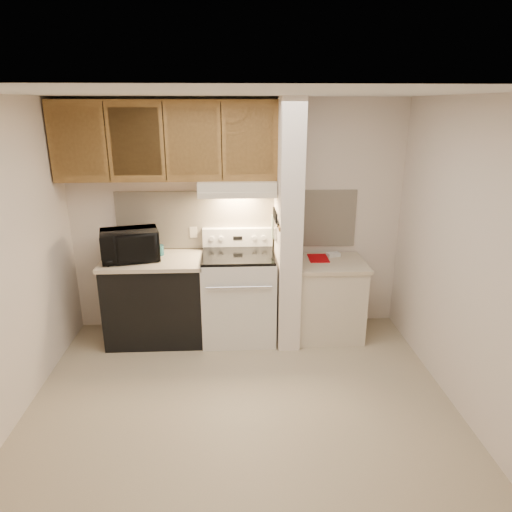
{
  "coord_description": "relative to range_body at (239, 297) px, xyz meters",
  "views": [
    {
      "loc": [
        -0.04,
        -3.34,
        2.42
      ],
      "look_at": [
        0.17,
        0.75,
        1.06
      ],
      "focal_mm": 32.0,
      "sensor_mm": 36.0,
      "label": 1
    }
  ],
  "objects": [
    {
      "name": "range_display",
      "position": [
        0.0,
        0.24,
        0.59
      ],
      "size": [
        0.1,
        0.01,
        0.04
      ],
      "primitive_type": "cube",
      "color": "black",
      "rests_on": "range_backguard"
    },
    {
      "name": "knife_strip",
      "position": [
        0.39,
        -0.06,
        0.86
      ],
      "size": [
        0.02,
        0.42,
        0.04
      ],
      "primitive_type": "cube",
      "color": "black",
      "rests_on": "partition_pillar"
    },
    {
      "name": "knife_blade_a",
      "position": [
        0.38,
        -0.23,
        0.76
      ],
      "size": [
        0.01,
        0.03,
        0.16
      ],
      "primitive_type": "cube",
      "color": "silver",
      "rests_on": "knife_strip"
    },
    {
      "name": "upper_cabinets",
      "position": [
        -0.69,
        0.17,
        1.62
      ],
      "size": [
        2.18,
        0.33,
        0.77
      ],
      "primitive_type": "cube",
      "color": "brown",
      "rests_on": "wall_back"
    },
    {
      "name": "right_cab_base",
      "position": [
        0.97,
        -0.01,
        -0.06
      ],
      "size": [
        0.7,
        0.6,
        0.81
      ],
      "primitive_type": "cube",
      "color": "beige",
      "rests_on": "floor"
    },
    {
      "name": "white_box",
      "position": [
        1.04,
        0.17,
        0.41
      ],
      "size": [
        0.16,
        0.13,
        0.04
      ],
      "primitive_type": "cube",
      "rotation": [
        0.0,
        0.0,
        0.31
      ],
      "color": "white",
      "rests_on": "right_countertop"
    },
    {
      "name": "knife_blade_e",
      "position": [
        0.38,
        0.11,
        0.75
      ],
      "size": [
        0.01,
        0.04,
        0.18
      ],
      "primitive_type": "cube",
      "color": "silver",
      "rests_on": "knife_strip"
    },
    {
      "name": "wall_left",
      "position": [
        -1.8,
        -1.16,
        0.79
      ],
      "size": [
        0.02,
        3.0,
        2.5
      ],
      "primitive_type": "cube",
      "color": "silver",
      "rests_on": "floor"
    },
    {
      "name": "cab_door_b",
      "position": [
        -0.96,
        0.01,
        1.62
      ],
      "size": [
        0.46,
        0.01,
        0.63
      ],
      "primitive_type": "cube",
      "color": "brown",
      "rests_on": "upper_cabinets"
    },
    {
      "name": "red_folder",
      "position": [
        0.86,
        0.09,
        0.39
      ],
      "size": [
        0.21,
        0.28,
        0.01
      ],
      "primitive_type": "cube",
      "rotation": [
        0.0,
        0.0,
        -0.02
      ],
      "color": "#AC0409",
      "rests_on": "right_countertop"
    },
    {
      "name": "outlet",
      "position": [
        -0.48,
        0.32,
        0.64
      ],
      "size": [
        0.08,
        0.01,
        0.12
      ],
      "primitive_type": "cube",
      "color": "beige",
      "rests_on": "backsplash"
    },
    {
      "name": "wall_right",
      "position": [
        1.8,
        -1.16,
        0.79
      ],
      "size": [
        0.02,
        3.0,
        2.5
      ],
      "primitive_type": "cube",
      "color": "silver",
      "rests_on": "floor"
    },
    {
      "name": "range_knob_left_inner",
      "position": [
        -0.18,
        0.24,
        0.59
      ],
      "size": [
        0.05,
        0.02,
        0.05
      ],
      "primitive_type": "cylinder",
      "rotation": [
        1.57,
        0.0,
        0.0
      ],
      "color": "silver",
      "rests_on": "range_backguard"
    },
    {
      "name": "left_countertop",
      "position": [
        -0.88,
        0.01,
        0.43
      ],
      "size": [
        1.04,
        0.67,
        0.04
      ],
      "primitive_type": "cube",
      "color": "beige",
      "rests_on": "dishwasher_front"
    },
    {
      "name": "cooktop",
      "position": [
        0.0,
        0.0,
        0.48
      ],
      "size": [
        0.74,
        0.64,
        0.03
      ],
      "primitive_type": "cube",
      "color": "black",
      "rests_on": "range_body"
    },
    {
      "name": "dishwasher_front",
      "position": [
        -0.88,
        0.01,
        -0.03
      ],
      "size": [
        1.0,
        0.63,
        0.87
      ],
      "primitive_type": "cube",
      "color": "black",
      "rests_on": "floor"
    },
    {
      "name": "pillar_trim",
      "position": [
        0.39,
        -0.01,
        0.84
      ],
      "size": [
        0.01,
        0.7,
        0.04
      ],
      "primitive_type": "cube",
      "color": "brown",
      "rests_on": "partition_pillar"
    },
    {
      "name": "range_body",
      "position": [
        0.0,
        0.0,
        0.0
      ],
      "size": [
        0.76,
        0.65,
        0.92
      ],
      "primitive_type": "cube",
      "color": "silver",
      "rests_on": "floor"
    },
    {
      "name": "knife_handle_a",
      "position": [
        0.38,
        -0.2,
        0.91
      ],
      "size": [
        0.02,
        0.02,
        0.1
      ],
      "primitive_type": "cylinder",
      "color": "black",
      "rests_on": "knife_strip"
    },
    {
      "name": "ceiling",
      "position": [
        0.0,
        -1.16,
        2.04
      ],
      "size": [
        3.6,
        3.6,
        0.0
      ],
      "primitive_type": "plane",
      "rotation": [
        3.14,
        0.0,
        0.0
      ],
      "color": "white",
      "rests_on": "wall_back"
    },
    {
      "name": "cab_gap_c",
      "position": [
        -0.14,
        0.01,
        1.62
      ],
      "size": [
        0.01,
        0.01,
        0.73
      ],
      "primitive_type": "cube",
      "color": "black",
      "rests_on": "upper_cabinets"
    },
    {
      "name": "microwave",
      "position": [
        -1.1,
        -0.01,
        0.61
      ],
      "size": [
        0.64,
        0.51,
        0.31
      ],
      "primitive_type": "imported",
      "rotation": [
        0.0,
        0.0,
        0.25
      ],
      "color": "black",
      "rests_on": "left_countertop"
    },
    {
      "name": "knife_blade_c",
      "position": [
        0.38,
        -0.05,
        0.74
      ],
      "size": [
        0.01,
        0.04,
        0.2
      ],
      "primitive_type": "cube",
      "color": "silver",
      "rests_on": "knife_strip"
    },
    {
      "name": "knife_handle_c",
      "position": [
        0.38,
        -0.05,
        0.91
      ],
      "size": [
        0.02,
        0.02,
        0.1
      ],
      "primitive_type": "cylinder",
      "color": "black",
      "rests_on": "knife_strip"
    },
    {
      "name": "knife_handle_b",
      "position": [
        0.38,
        -0.13,
        0.91
      ],
      "size": [
        0.02,
        0.02,
        0.1
      ],
      "primitive_type": "cylinder",
      "color": "black",
      "rests_on": "knife_strip"
    },
    {
      "name": "cab_door_a",
      "position": [
        -1.51,
        0.01,
        1.62
      ],
      "size": [
        0.46,
        0.01,
        0.63
      ],
      "primitive_type": "cube",
      "color": "brown",
      "rests_on": "upper_cabinets"
    },
    {
      "name": "oven_mitt",
      "position": [
        0.38,
        0.17,
        0.73
      ],
      "size": [
        0.03,
        0.1,
        0.24
      ],
      "primitive_type": "cube",
      "color": "gray",
      "rests_on": "partition_pillar"
    },
    {
      "name": "floor",
      "position": [
        0.0,
        -1.16,
        -0.46
      ],
      "size": [
        3.6,
        3.6,
        0.0
      ],
      "primitive_type": "plane",
      "color": "tan",
      "rests_on": "ground"
    },
    {
      "name": "knife_blade_d",
      "position": [
        0.38,
        0.03,
        0.76
      ],
      "size": [
        0.01,
        0.04,
        0.16
      ],
      "primitive_type": "cube",
      "color": "silver",
      "rests_on": "knife_strip"
    },
    {
      "name": "backsplash",
      "position": [
        0.0,
        0.33,
        0.78
      ],
      "size": [
        2.6,
        0.02,
        0.63
      ],
      "primitive_type": "cube",
      "color": "#F5E3C8",
      "rests_on": "wall_back"
    },
    {
      "name": "range_hood",
      "position": [
        0.0,
        0.12,
        1.17
      ],
      "size": [
        0.78,
        0.44,
        0.15
      ],
      "primitive_type": "cube",
      "color": "beige",
      "rests_on": "upper_cabinets"
    },
    {
      "name": "cab_door_d",
      "position": [
        0.13,
        0.01,
        1.62
      ],
      "size": [
        0.46,
        0.01,
        0.63
      ],
      "primitive_type": "cube",
      "color": "brown",
      "rests_on": "upper_cabinets"
    },
    {
      "name": "knife_handle_d",
      "position": [
        0.38,
        0.04,
        0.91
      ],
      "size": [
        0.02,
        0.02,
        0.1
      ],
      "primitive_type": "cylinder",
      "color": "black",
      "rests_on": "knife_strip"
    },
    {
      "name": "wall_back",
      "position": [
        0.0,
        0.34,
        0.79
      ],
      "size": [
        3.6,
        2.5,
        0.02
      ],
      "primitive_type": "cube",
      "rotation": [
        1.57,
        0.0,
        0.0
      ],
      "color": "silver",
      "rests_on": "floor"
    },
    {
      "name": "cab_door_c",
      "position": [
        -0.42,
        0.01,
        1.62
      ],
      "size": [
        0.46,
        0.01,
        0.63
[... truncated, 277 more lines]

